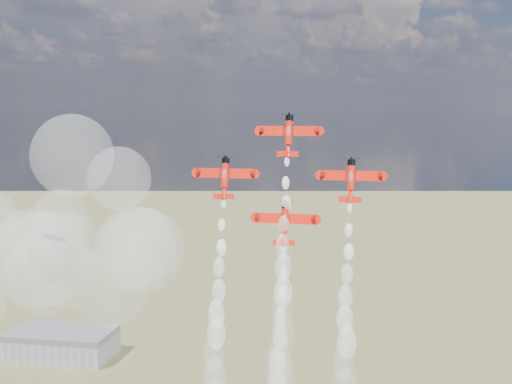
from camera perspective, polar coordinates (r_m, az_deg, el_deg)
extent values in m
cube|color=gray|center=(366.32, -15.31, -11.82)|extent=(50.00, 28.00, 10.00)
cube|color=#595B60|center=(364.29, -15.34, -10.85)|extent=(50.00, 28.00, 3.00)
cylinder|color=red|center=(137.61, 2.64, 4.82)|extent=(1.34, 2.56, 5.16)
cylinder|color=black|center=(138.20, 2.69, 5.90)|extent=(1.53, 1.73, 1.32)
cube|color=red|center=(138.00, 2.66, 4.90)|extent=(11.69, 0.69, 1.91)
cube|color=white|center=(138.59, 1.37, 4.91)|extent=(4.60, 0.16, 0.52)
cube|color=white|center=(137.69, 3.98, 4.88)|extent=(4.60, 0.16, 0.52)
cube|color=red|center=(136.62, 2.55, 3.06)|extent=(4.22, 0.38, 1.05)
cube|color=red|center=(135.89, 2.51, 3.04)|extent=(0.13, 1.89, 1.62)
ellipsoid|color=silver|center=(137.08, 2.61, 4.82)|extent=(1.05, 1.51, 2.54)
cone|color=red|center=(136.86, 2.57, 3.37)|extent=(1.34, 1.93, 2.75)
cylinder|color=red|center=(138.35, -2.50, 1.41)|extent=(1.34, 2.56, 5.16)
cylinder|color=black|center=(138.78, -2.44, 2.50)|extent=(1.53, 1.73, 1.32)
cube|color=red|center=(138.71, -2.46, 1.51)|extent=(11.69, 0.69, 1.91)
cube|color=white|center=(139.59, -3.72, 1.52)|extent=(4.60, 0.16, 0.52)
cube|color=white|center=(138.13, -1.18, 1.48)|extent=(4.60, 0.16, 0.52)
cube|color=red|center=(137.63, -2.61, -0.35)|extent=(4.22, 0.38, 1.05)
cube|color=red|center=(136.91, -2.68, -0.39)|extent=(0.13, 1.89, 1.62)
ellipsoid|color=silver|center=(137.83, -2.55, 1.41)|extent=(1.05, 1.51, 2.54)
cone|color=red|center=(137.82, -2.58, -0.04)|extent=(1.34, 1.93, 2.75)
cylinder|color=red|center=(134.83, 7.61, 1.21)|extent=(1.34, 2.56, 5.16)
cylinder|color=black|center=(135.27, 7.64, 2.33)|extent=(1.53, 1.73, 1.32)
cube|color=red|center=(135.21, 7.62, 1.30)|extent=(11.69, 0.69, 1.91)
cube|color=white|center=(135.53, 6.29, 1.33)|extent=(4.60, 0.16, 0.52)
cube|color=white|center=(135.18, 8.96, 1.27)|extent=(4.60, 0.16, 0.52)
cube|color=red|center=(134.09, 7.55, -0.60)|extent=(4.22, 0.38, 1.05)
cube|color=red|center=(133.36, 7.53, -0.65)|extent=(0.13, 1.89, 1.62)
ellipsoid|color=silver|center=(134.30, 7.59, 1.20)|extent=(1.05, 1.51, 2.54)
cone|color=red|center=(134.29, 7.56, -0.28)|extent=(1.34, 1.93, 2.75)
cylinder|color=red|center=(135.03, 2.34, -2.25)|extent=(1.34, 2.56, 5.16)
cylinder|color=black|center=(135.29, 2.38, -1.12)|extent=(1.53, 1.73, 1.32)
cube|color=red|center=(135.38, 2.36, -2.15)|extent=(11.69, 0.69, 1.91)
cube|color=white|center=(135.99, 1.05, -2.11)|extent=(4.60, 0.16, 0.52)
cube|color=white|center=(135.07, 3.70, -2.19)|extent=(4.60, 0.16, 0.52)
cube|color=red|center=(134.56, 2.25, -4.08)|extent=(4.22, 0.38, 1.05)
cube|color=red|center=(133.84, 2.20, -4.14)|extent=(0.13, 1.89, 1.62)
ellipsoid|color=silver|center=(134.50, 2.30, -2.27)|extent=(1.05, 1.51, 2.54)
cone|color=red|center=(134.71, 2.27, -3.75)|extent=(1.34, 1.93, 2.75)
sphere|color=white|center=(136.40, 2.48, 2.44)|extent=(1.03, 1.03, 1.03)
sphere|color=white|center=(135.69, 2.39, 0.74)|extent=(1.44, 1.44, 1.44)
sphere|color=white|center=(135.40, 2.45, -0.95)|extent=(1.86, 1.86, 1.86)
sphere|color=white|center=(135.15, 2.23, -2.72)|extent=(2.28, 2.28, 2.28)
sphere|color=white|center=(134.69, 2.12, -4.40)|extent=(2.70, 2.70, 2.70)
sphere|color=white|center=(134.82, 2.19, -6.04)|extent=(3.12, 3.12, 3.12)
sphere|color=white|center=(134.52, 2.18, -8.05)|extent=(3.53, 3.53, 3.53)
sphere|color=white|center=(134.76, 2.07, -9.46)|extent=(3.95, 3.95, 3.95)
sphere|color=white|center=(134.50, 2.11, -11.25)|extent=(4.37, 4.37, 4.37)
sphere|color=white|center=(134.86, 1.84, -13.31)|extent=(4.79, 4.79, 4.79)
sphere|color=white|center=(134.81, 1.98, -14.75)|extent=(5.21, 5.21, 5.21)
sphere|color=white|center=(137.63, -2.61, -0.97)|extent=(1.03, 1.03, 1.03)
sphere|color=white|center=(137.37, -2.77, -2.64)|extent=(1.44, 1.44, 1.44)
sphere|color=white|center=(136.78, -2.79, -4.46)|extent=(1.86, 1.86, 1.86)
sphere|color=white|center=(136.87, -3.00, -6.01)|extent=(2.28, 2.28, 2.28)
sphere|color=white|center=(136.73, -2.98, -7.91)|extent=(2.70, 2.70, 2.70)
sphere|color=white|center=(136.82, -3.19, -9.67)|extent=(3.12, 3.12, 3.12)
sphere|color=white|center=(137.11, -3.19, -11.26)|extent=(3.53, 3.53, 3.53)
sphere|color=white|center=(137.67, -3.40, -12.88)|extent=(3.95, 3.95, 3.95)
sphere|color=white|center=(138.07, -3.37, -14.53)|extent=(4.37, 4.37, 4.37)
sphere|color=white|center=(134.11, 7.50, -1.29)|extent=(1.03, 1.03, 1.03)
sphere|color=white|center=(133.72, 7.43, -3.04)|extent=(1.44, 1.44, 1.44)
sphere|color=white|center=(133.36, 7.43, -4.79)|extent=(1.86, 1.86, 1.86)
sphere|color=white|center=(133.43, 7.28, -6.53)|extent=(2.28, 2.28, 2.28)
sphere|color=white|center=(133.41, 7.17, -8.35)|extent=(2.70, 2.70, 2.70)
sphere|color=white|center=(133.55, 7.11, -10.07)|extent=(3.12, 3.12, 3.12)
sphere|color=white|center=(133.70, 7.27, -11.86)|extent=(3.53, 3.53, 3.53)
sphere|color=white|center=(134.26, 6.99, -13.27)|extent=(3.95, 3.95, 3.95)
sphere|color=white|center=(134.68, 2.19, -4.74)|extent=(1.03, 1.03, 1.03)
sphere|color=white|center=(134.59, 2.22, -6.49)|extent=(1.44, 1.44, 1.44)
sphere|color=white|center=(134.25, 2.11, -8.19)|extent=(1.86, 1.86, 1.86)
sphere|color=white|center=(134.49, 1.93, -9.97)|extent=(2.28, 2.28, 2.28)
sphere|color=white|center=(134.46, 1.98, -11.58)|extent=(2.70, 2.70, 2.70)
sphere|color=white|center=(134.97, 1.71, -13.41)|extent=(3.12, 3.12, 3.12)
sphere|color=white|center=(162.97, -10.90, 1.09)|extent=(14.40, 14.40, 14.40)
sphere|color=white|center=(181.38, -15.39, -1.80)|extent=(13.07, 13.07, 13.07)
sphere|color=white|center=(180.67, -17.33, -4.36)|extent=(19.73, 19.73, 19.73)
sphere|color=white|center=(174.85, -14.99, -4.48)|extent=(17.54, 17.54, 17.54)
sphere|color=white|center=(170.34, -16.72, -5.24)|extent=(21.86, 21.86, 21.86)
sphere|color=white|center=(184.64, -16.60, -6.35)|extent=(20.15, 20.15, 20.15)
sphere|color=white|center=(164.02, -9.13, -4.64)|extent=(19.61, 19.61, 19.61)
sphere|color=white|center=(175.48, -11.69, -7.57)|extent=(19.07, 19.07, 19.07)
sphere|color=white|center=(175.70, -14.48, 2.84)|extent=(19.89, 19.89, 19.89)
sphere|color=white|center=(170.71, -9.55, -4.29)|extent=(18.95, 18.95, 18.95)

